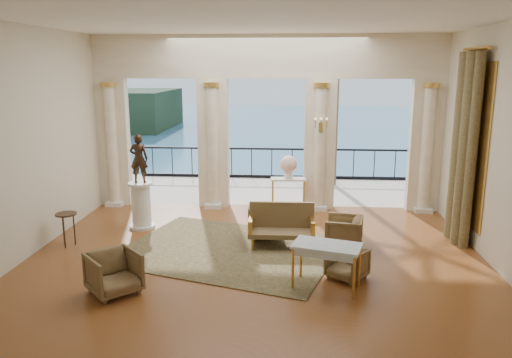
# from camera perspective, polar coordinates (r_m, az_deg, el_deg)

# --- Properties ---
(floor) EXTENTS (9.00, 9.00, 0.00)m
(floor) POSITION_cam_1_polar(r_m,az_deg,el_deg) (9.88, -0.11, -9.26)
(floor) COLOR #4C2511
(floor) RESTS_ON ground
(room_walls) EXTENTS (9.00, 9.00, 9.00)m
(room_walls) POSITION_cam_1_polar(r_m,az_deg,el_deg) (8.09, -0.73, 6.91)
(room_walls) COLOR beige
(room_walls) RESTS_ON ground
(arcade) EXTENTS (9.00, 0.56, 4.50)m
(arcade) POSITION_cam_1_polar(r_m,az_deg,el_deg) (13.02, 1.18, 7.81)
(arcade) COLOR beige
(arcade) RESTS_ON ground
(terrace) EXTENTS (10.00, 3.60, 0.10)m
(terrace) POSITION_cam_1_polar(r_m,az_deg,el_deg) (15.41, 1.54, -1.35)
(terrace) COLOR #C3B4A0
(terrace) RESTS_ON ground
(balustrade) EXTENTS (9.00, 0.06, 1.03)m
(balustrade) POSITION_cam_1_polar(r_m,az_deg,el_deg) (16.87, 1.81, 1.48)
(balustrade) COLOR black
(balustrade) RESTS_ON terrace
(palm_tree) EXTENTS (2.00, 2.00, 4.50)m
(palm_tree) POSITION_cam_1_polar(r_m,az_deg,el_deg) (15.79, 9.27, 13.99)
(palm_tree) COLOR #4C3823
(palm_tree) RESTS_ON terrace
(headland) EXTENTS (22.00, 18.00, 6.00)m
(headland) POSITION_cam_1_polar(r_m,az_deg,el_deg) (85.15, -17.03, 7.66)
(headland) COLOR black
(headland) RESTS_ON sea
(sea) EXTENTS (160.00, 160.00, 0.00)m
(sea) POSITION_cam_1_polar(r_m,az_deg,el_deg) (69.82, 3.67, 4.71)
(sea) COLOR #2A5C86
(sea) RESTS_ON ground
(curtain) EXTENTS (0.33, 1.40, 4.09)m
(curtain) POSITION_cam_1_polar(r_m,az_deg,el_deg) (11.35, 22.66, 3.23)
(curtain) COLOR #4C4222
(curtain) RESTS_ON ground
(window_frame) EXTENTS (0.04, 1.60, 3.40)m
(window_frame) POSITION_cam_1_polar(r_m,az_deg,el_deg) (11.40, 23.58, 3.60)
(window_frame) COLOR gold
(window_frame) RESTS_ON room_walls
(wall_sconce) EXTENTS (0.30, 0.11, 0.33)m
(wall_sconce) POSITION_cam_1_polar(r_m,az_deg,el_deg) (12.75, 7.43, 5.99)
(wall_sconce) COLOR gold
(wall_sconce) RESTS_ON arcade
(rug) EXTENTS (5.02, 4.40, 0.02)m
(rug) POSITION_cam_1_polar(r_m,az_deg,el_deg) (10.39, -3.08, -8.09)
(rug) COLOR #292F16
(rug) RESTS_ON ground
(armchair_a) EXTENTS (1.04, 1.04, 0.78)m
(armchair_a) POSITION_cam_1_polar(r_m,az_deg,el_deg) (8.73, -15.96, -10.07)
(armchair_a) COLOR #44341E
(armchair_a) RESTS_ON ground
(armchair_b) EXTENTS (0.82, 0.81, 0.62)m
(armchair_b) POSITION_cam_1_polar(r_m,az_deg,el_deg) (9.12, 10.37, -9.31)
(armchair_b) COLOR #44341E
(armchair_b) RESTS_ON ground
(armchair_c) EXTENTS (0.79, 0.83, 0.75)m
(armchair_c) POSITION_cam_1_polar(r_m,az_deg,el_deg) (10.53, 9.99, -5.88)
(armchair_c) COLOR #44341E
(armchair_c) RESTS_ON ground
(armchair_d) EXTENTS (0.76, 0.80, 0.71)m
(armchair_d) POSITION_cam_1_polar(r_m,az_deg,el_deg) (11.07, 1.07, -4.86)
(armchair_d) COLOR #44341E
(armchair_d) RESTS_ON ground
(settee) EXTENTS (1.38, 0.60, 0.91)m
(settee) POSITION_cam_1_polar(r_m,az_deg,el_deg) (10.51, 2.93, -5.29)
(settee) COLOR #44341E
(settee) RESTS_ON ground
(game_table) EXTENTS (1.26, 0.91, 0.78)m
(game_table) POSITION_cam_1_polar(r_m,az_deg,el_deg) (8.57, 8.10, -7.92)
(game_table) COLOR #A2BCD1
(game_table) RESTS_ON ground
(pedestal) EXTENTS (0.60, 0.60, 1.09)m
(pedestal) POSITION_cam_1_polar(r_m,az_deg,el_deg) (11.91, -12.97, -3.06)
(pedestal) COLOR silver
(pedestal) RESTS_ON ground
(statue) EXTENTS (0.43, 0.30, 1.12)m
(statue) POSITION_cam_1_polar(r_m,az_deg,el_deg) (11.66, -13.25, 2.29)
(statue) COLOR #312115
(statue) RESTS_ON pedestal
(console_table) EXTENTS (0.93, 0.42, 0.86)m
(console_table) POSITION_cam_1_polar(r_m,az_deg,el_deg) (13.03, 3.71, -0.54)
(console_table) COLOR silver
(console_table) RESTS_ON ground
(urn) EXTENTS (0.45, 0.45, 0.59)m
(urn) POSITION_cam_1_polar(r_m,az_deg,el_deg) (12.92, 3.74, 1.55)
(urn) COLOR white
(urn) RESTS_ON console_table
(side_table) EXTENTS (0.44, 0.44, 0.71)m
(side_table) POSITION_cam_1_polar(r_m,az_deg,el_deg) (11.17, -20.87, -4.19)
(side_table) COLOR black
(side_table) RESTS_ON ground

